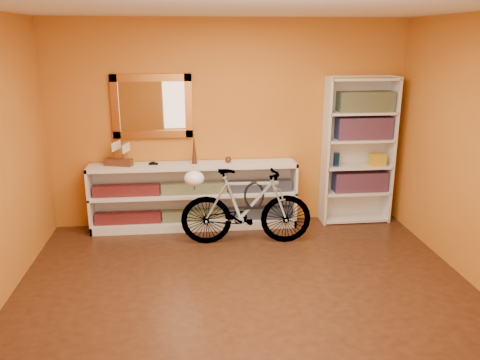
{
  "coord_description": "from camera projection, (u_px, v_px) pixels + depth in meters",
  "views": [
    {
      "loc": [
        -0.5,
        -4.04,
        2.36
      ],
      "look_at": [
        0.0,
        0.7,
        0.95
      ],
      "focal_mm": 36.15,
      "sensor_mm": 36.0,
      "label": 1
    }
  ],
  "objects": [
    {
      "name": "floor",
      "position": [
        248.0,
        297.0,
        4.58
      ],
      "size": [
        4.5,
        4.0,
        0.01
      ],
      "primitive_type": "cube",
      "color": "black",
      "rests_on": "ground"
    },
    {
      "name": "ceiling",
      "position": [
        249.0,
        6.0,
        3.84
      ],
      "size": [
        4.5,
        4.0,
        0.01
      ],
      "primitive_type": "cube",
      "color": "silver",
      "rests_on": "ground"
    },
    {
      "name": "back_wall",
      "position": [
        229.0,
        125.0,
        6.12
      ],
      "size": [
        4.5,
        0.01,
        2.6
      ],
      "primitive_type": "cube",
      "color": "#B7641B",
      "rests_on": "ground"
    },
    {
      "name": "gilt_mirror",
      "position": [
        152.0,
        106.0,
        5.92
      ],
      "size": [
        0.98,
        0.06,
        0.78
      ],
      "primitive_type": "cube",
      "color": "#97531B",
      "rests_on": "back_wall"
    },
    {
      "name": "wall_socket",
      "position": [
        296.0,
        201.0,
        6.49
      ],
      "size": [
        0.09,
        0.02,
        0.09
      ],
      "primitive_type": "cube",
      "color": "silver",
      "rests_on": "back_wall"
    },
    {
      "name": "console_unit",
      "position": [
        194.0,
        196.0,
        6.14
      ],
      "size": [
        2.6,
        0.35,
        0.85
      ],
      "primitive_type": null,
      "color": "silver",
      "rests_on": "floor"
    },
    {
      "name": "cd_row_lower",
      "position": [
        195.0,
        215.0,
        6.19
      ],
      "size": [
        2.5,
        0.13,
        0.14
      ],
      "primitive_type": "cube",
      "color": "black",
      "rests_on": "console_unit"
    },
    {
      "name": "cd_row_upper",
      "position": [
        194.0,
        188.0,
        6.09
      ],
      "size": [
        2.5,
        0.13,
        0.14
      ],
      "primitive_type": "cube",
      "color": "navy",
      "rests_on": "console_unit"
    },
    {
      "name": "model_ship",
      "position": [
        118.0,
        150.0,
        5.87
      ],
      "size": [
        0.36,
        0.22,
        0.4
      ],
      "primitive_type": null,
      "rotation": [
        0.0,
        0.0,
        -0.29
      ],
      "color": "#472413",
      "rests_on": "console_unit"
    },
    {
      "name": "toy_car",
      "position": [
        154.0,
        165.0,
        5.97
      ],
      "size": [
        0.0,
        0.0,
        0.0
      ],
      "primitive_type": "imported",
      "rotation": [
        0.0,
        0.0,
        1.58
      ],
      "color": "black",
      "rests_on": "console_unit"
    },
    {
      "name": "bronze_ornament",
      "position": [
        194.0,
        148.0,
        5.97
      ],
      "size": [
        0.07,
        0.07,
        0.39
      ],
      "primitive_type": "cone",
      "color": "#532F1C",
      "rests_on": "console_unit"
    },
    {
      "name": "decorative_orb",
      "position": [
        228.0,
        160.0,
        6.05
      ],
      "size": [
        0.08,
        0.08,
        0.08
      ],
      "primitive_type": "sphere",
      "color": "#532F1C",
      "rests_on": "console_unit"
    },
    {
      "name": "bookcase",
      "position": [
        358.0,
        151.0,
        6.23
      ],
      "size": [
        0.9,
        0.3,
        1.9
      ],
      "primitive_type": null,
      "color": "silver",
      "rests_on": "floor"
    },
    {
      "name": "book_row_a",
      "position": [
        360.0,
        181.0,
        6.35
      ],
      "size": [
        0.7,
        0.22,
        0.26
      ],
      "primitive_type": "cube",
      "color": "maroon",
      "rests_on": "bookcase"
    },
    {
      "name": "book_row_b",
      "position": [
        364.0,
        128.0,
        6.15
      ],
      "size": [
        0.7,
        0.22,
        0.28
      ],
      "primitive_type": "cube",
      "color": "maroon",
      "rests_on": "bookcase"
    },
    {
      "name": "book_row_c",
      "position": [
        366.0,
        101.0,
        6.05
      ],
      "size": [
        0.7,
        0.22,
        0.25
      ],
      "primitive_type": "cube",
      "color": "#1A4A5B",
      "rests_on": "bookcase"
    },
    {
      "name": "travel_mug",
      "position": [
        336.0,
        159.0,
        6.21
      ],
      "size": [
        0.08,
        0.08,
        0.18
      ],
      "primitive_type": "cylinder",
      "color": "navy",
      "rests_on": "bookcase"
    },
    {
      "name": "red_tin",
      "position": [
        345.0,
        105.0,
        6.07
      ],
      "size": [
        0.16,
        0.16,
        0.16
      ],
      "primitive_type": "cube",
      "rotation": [
        0.0,
        0.0,
        0.35
      ],
      "color": "maroon",
      "rests_on": "bookcase"
    },
    {
      "name": "yellow_bag",
      "position": [
        377.0,
        160.0,
        6.25
      ],
      "size": [
        0.2,
        0.14,
        0.16
      ],
      "primitive_type": "cube",
      "rotation": [
        0.0,
        0.0,
        -0.01
      ],
      "color": "gold",
      "rests_on": "bookcase"
    },
    {
      "name": "bicycle",
      "position": [
        246.0,
        207.0,
        5.65
      ],
      "size": [
        0.5,
        1.59,
        0.92
      ],
      "primitive_type": "imported",
      "rotation": [
        0.0,
        0.0,
        1.51
      ],
      "color": "silver",
      "rests_on": "floor"
    },
    {
      "name": "helmet",
      "position": [
        194.0,
        179.0,
        5.52
      ],
      "size": [
        0.23,
        0.22,
        0.18
      ],
      "primitive_type": "ellipsoid",
      "color": "white",
      "rests_on": "bicycle"
    },
    {
      "name": "u_lock",
      "position": [
        254.0,
        195.0,
        5.61
      ],
      "size": [
        0.24,
        0.03,
        0.24
      ],
      "primitive_type": "torus",
      "rotation": [
        1.57,
        0.0,
        0.0
      ],
      "color": "black",
      "rests_on": "bicycle"
    }
  ]
}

